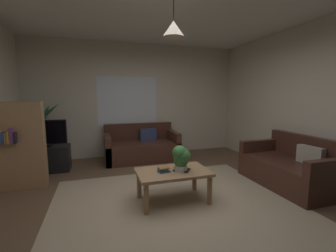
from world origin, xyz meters
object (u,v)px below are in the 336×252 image
couch_right_side (290,169)px  book_on_table_2 (164,168)px  remote_on_table_1 (187,170)px  remote_on_table_0 (178,169)px  coffee_table (173,176)px  couch_under_window (142,148)px  potted_palm_corner (44,139)px  potted_plant_on_table (181,157)px  pendant_lamp (174,29)px  bookshelf_corner (20,145)px  tv (43,133)px  tv_stand (45,159)px  book_on_table_1 (163,169)px  book_on_table_0 (164,171)px

couch_right_side → book_on_table_2: 2.20m
book_on_table_2 → remote_on_table_1: (0.32, -0.08, -0.05)m
remote_on_table_0 → remote_on_table_1: 0.13m
coffee_table → remote_on_table_0: 0.11m
couch_under_window → potted_palm_corner: size_ratio=1.16×
potted_plant_on_table → pendant_lamp: (-0.10, 0.05, 1.70)m
book_on_table_2 → potted_plant_on_table: potted_plant_on_table is taller
remote_on_table_0 → remote_on_table_1: size_ratio=1.00×
remote_on_table_1 → pendant_lamp: (-0.18, 0.08, 1.89)m
book_on_table_2 → pendant_lamp: bearing=1.8°
book_on_table_2 → bookshelf_corner: 2.37m
tv → bookshelf_corner: size_ratio=0.60×
book_on_table_2 → bookshelf_corner: bearing=149.7°
couch_under_window → tv_stand: (-1.97, -0.26, -0.02)m
couch_right_side → potted_palm_corner: 4.84m
remote_on_table_0 → tv: 2.85m
coffee_table → remote_on_table_1: size_ratio=6.29×
coffee_table → remote_on_table_1: remote_on_table_1 is taller
book_on_table_2 → remote_on_table_0: 0.22m
remote_on_table_0 → book_on_table_1: bearing=60.3°
coffee_table → tv: bearing=135.9°
couch_under_window → couch_right_side: 3.06m
couch_right_side → couch_under_window: bearing=-137.6°
couch_right_side → tv_stand: couch_right_side is taller
tv_stand → potted_palm_corner: size_ratio=0.63×
book_on_table_2 → bookshelf_corner: size_ratio=0.10×
book_on_table_1 → potted_plant_on_table: bearing=-12.2°
remote_on_table_1 → pendant_lamp: bearing=13.3°
remote_on_table_0 → couch_right_side: bearing=-118.4°
book_on_table_0 → tv: tv is taller
tv → bookshelf_corner: bookshelf_corner is taller
coffee_table → book_on_table_1: (-0.15, 0.01, 0.11)m
couch_under_window → remote_on_table_0: 2.22m
coffee_table → potted_palm_corner: 3.22m
coffee_table → tv_stand: size_ratio=1.12×
bookshelf_corner → couch_right_side: bearing=-16.3°
book_on_table_0 → potted_palm_corner: 3.14m
couch_under_window → tv_stand: bearing=-172.6°
couch_right_side → pendant_lamp: bearing=-91.4°
tv → bookshelf_corner: bearing=-104.0°
coffee_table → remote_on_table_0: size_ratio=6.29×
book_on_table_2 → tv_stand: book_on_table_2 is taller
couch_right_side → bookshelf_corner: bearing=-106.3°
coffee_table → potted_palm_corner: size_ratio=0.71×
book_on_table_0 → bookshelf_corner: bearing=149.5°
couch_under_window → book_on_table_2: size_ratio=12.10×
tv_stand → book_on_table_1: bearing=-46.6°
book_on_table_0 → book_on_table_1: 0.03m
remote_on_table_0 → tv_stand: size_ratio=0.18×
book_on_table_1 → couch_under_window: bearing=86.7°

